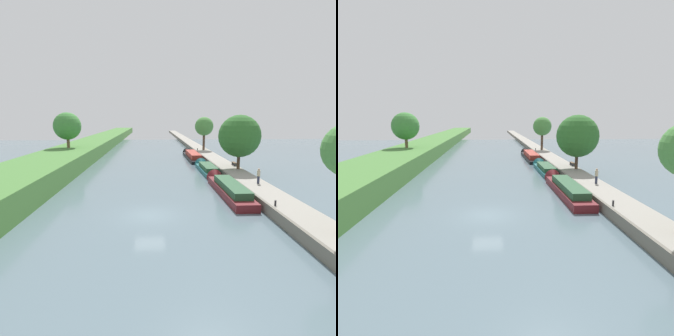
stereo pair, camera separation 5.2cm
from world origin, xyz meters
TOP-DOWN VIEW (x-y plane):
  - ground_plane at (0.00, 0.00)m, footprint 160.00×160.00m
  - right_towpath at (11.42, 0.00)m, footprint 3.04×260.00m
  - stone_quay at (9.78, 0.00)m, footprint 0.25×260.00m
  - narrowboat_maroon at (8.27, 6.53)m, footprint 2.13×12.98m
  - narrowboat_teal at (8.41, 19.05)m, footprint 2.10×10.36m
  - narrowboat_black at (8.12, 32.18)m, footprint 2.18×14.59m
  - tree_rightbank_midnear at (12.25, 15.75)m, footprint 5.77×5.77m
  - tree_rightbank_midfar at (11.73, 39.24)m, footprint 4.04×4.04m
  - tree_leftbank_downstream at (-14.92, 29.94)m, footprint 4.90×4.90m
  - person_walking at (11.74, 6.90)m, footprint 0.34×0.34m
  - mooring_bollard_near at (10.20, -0.84)m, footprint 0.16×0.16m
  - mooring_bollard_far at (10.20, 38.32)m, footprint 0.16×0.16m
  - park_bench at (12.49, 18.50)m, footprint 0.44×1.50m

SIDE VIEW (x-z plane):
  - ground_plane at x=0.00m, z-range 0.00..0.00m
  - right_towpath at x=11.42m, z-range 0.00..0.90m
  - narrowboat_teal at x=8.41m, z-range -0.54..1.45m
  - stone_quay at x=9.78m, z-range 0.00..0.95m
  - narrowboat_black at x=8.12m, z-range -0.53..1.64m
  - narrowboat_maroon at x=8.27m, z-range -0.45..1.61m
  - mooring_bollard_near at x=10.20m, z-range 0.90..1.35m
  - mooring_bollard_far at x=10.20m, z-range 0.90..1.35m
  - park_bench at x=12.49m, z-range 1.01..1.48m
  - person_walking at x=11.74m, z-range 0.94..2.60m
  - tree_rightbank_midnear at x=12.25m, z-range 1.72..9.15m
  - tree_rightbank_midfar at x=11.73m, z-range 2.40..9.55m
  - tree_leftbank_downstream at x=-14.92m, z-range 3.21..9.56m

